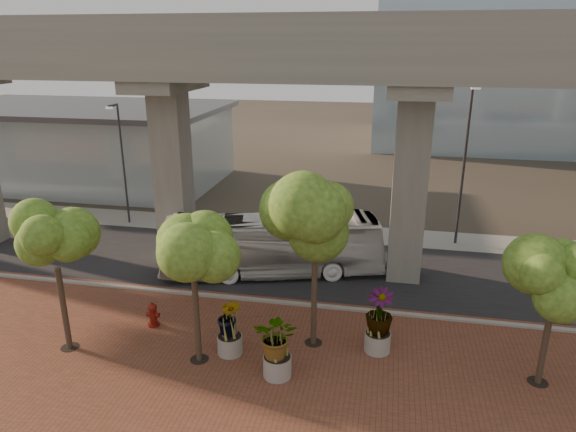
# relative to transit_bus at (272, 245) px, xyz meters

# --- Properties ---
(ground) EXTENTS (160.00, 160.00, 0.00)m
(ground) POSITION_rel_transit_bus_xyz_m (0.55, -1.13, -1.55)
(ground) COLOR #373228
(ground) RESTS_ON ground
(brick_plaza) EXTENTS (70.00, 13.00, 0.06)m
(brick_plaza) POSITION_rel_transit_bus_xyz_m (0.55, -9.13, -1.52)
(brick_plaza) COLOR brown
(brick_plaza) RESTS_ON ground
(asphalt_road) EXTENTS (90.00, 8.00, 0.04)m
(asphalt_road) POSITION_rel_transit_bus_xyz_m (0.55, 0.87, -1.53)
(asphalt_road) COLOR black
(asphalt_road) RESTS_ON ground
(curb_strip) EXTENTS (70.00, 0.25, 0.16)m
(curb_strip) POSITION_rel_transit_bus_xyz_m (0.55, -3.13, -1.47)
(curb_strip) COLOR gray
(curb_strip) RESTS_ON ground
(far_sidewalk) EXTENTS (90.00, 3.00, 0.06)m
(far_sidewalk) POSITION_rel_transit_bus_xyz_m (0.55, 6.37, -1.52)
(far_sidewalk) COLOR gray
(far_sidewalk) RESTS_ON ground
(transit_viaduct) EXTENTS (72.00, 5.60, 12.40)m
(transit_viaduct) POSITION_rel_transit_bus_xyz_m (0.55, 0.87, 5.74)
(transit_viaduct) COLOR gray
(transit_viaduct) RESTS_ON ground
(station_pavilion) EXTENTS (23.00, 13.00, 6.30)m
(station_pavilion) POSITION_rel_transit_bus_xyz_m (-19.45, 14.87, 1.67)
(station_pavilion) COLOR #A8BAC0
(station_pavilion) RESTS_ON ground
(transit_bus) EXTENTS (11.42, 5.39, 3.10)m
(transit_bus) POSITION_rel_transit_bus_xyz_m (0.00, 0.00, 0.00)
(transit_bus) COLOR silver
(transit_bus) RESTS_ON ground
(fire_hydrant) EXTENTS (0.53, 0.48, 1.06)m
(fire_hydrant) POSITION_rel_transit_bus_xyz_m (-3.67, -6.04, -0.98)
(fire_hydrant) COLOR maroon
(fire_hydrant) RESTS_ON ground
(planter_front) EXTENTS (2.23, 2.23, 2.46)m
(planter_front) POSITION_rel_transit_bus_xyz_m (2.11, -8.33, 0.00)
(planter_front) COLOR gray
(planter_front) RESTS_ON ground
(planter_right) EXTENTS (2.41, 2.41, 2.58)m
(planter_right) POSITION_rel_transit_bus_xyz_m (5.52, -6.06, 0.07)
(planter_right) COLOR #A5A295
(planter_right) RESTS_ON ground
(planter_left) EXTENTS (2.12, 2.12, 2.33)m
(planter_left) POSITION_rel_transit_bus_xyz_m (0.05, -7.32, -0.08)
(planter_left) COLOR #9E998F
(planter_left) RESTS_ON ground
(street_tree_far_west) EXTENTS (3.19, 3.19, 5.76)m
(street_tree_far_west) POSITION_rel_transit_bus_xyz_m (-6.15, -8.20, 2.79)
(street_tree_far_west) COLOR #4F3D2D
(street_tree_far_west) RESTS_ON ground
(street_tree_near_west) EXTENTS (3.14, 3.14, 5.78)m
(street_tree_near_west) POSITION_rel_transit_bus_xyz_m (-0.95, -7.96, 2.84)
(street_tree_near_west) COLOR #4F3D2D
(street_tree_near_west) RESTS_ON ground
(street_tree_near_east) EXTENTS (4.03, 4.03, 7.03)m
(street_tree_near_east) POSITION_rel_transit_bus_xyz_m (3.05, -6.02, 3.68)
(street_tree_near_east) COLOR #4F3D2D
(street_tree_near_east) RESTS_ON ground
(street_tree_far_east) EXTENTS (3.12, 3.12, 5.35)m
(street_tree_far_east) POSITION_rel_transit_bus_xyz_m (11.09, -6.92, 2.42)
(street_tree_far_east) COLOR #4F3D2D
(street_tree_far_east) RESTS_ON ground
(streetlamp_west) EXTENTS (0.38, 1.11, 7.69)m
(streetlamp_west) POSITION_rel_transit_bus_xyz_m (-10.92, 5.54, 2.94)
(streetlamp_west) COLOR #323237
(streetlamp_west) RESTS_ON ground
(streetlamp_east) EXTENTS (0.46, 1.33, 9.19)m
(streetlamp_east) POSITION_rel_transit_bus_xyz_m (9.64, 5.96, 3.81)
(streetlamp_east) COLOR #2E2D32
(streetlamp_east) RESTS_ON ground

